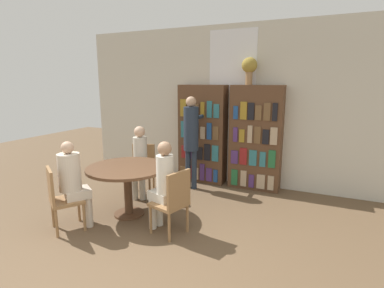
{
  "coord_description": "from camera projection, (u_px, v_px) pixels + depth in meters",
  "views": [
    {
      "loc": [
        1.7,
        -2.05,
        1.95
      ],
      "look_at": [
        -0.11,
        1.91,
        1.05
      ],
      "focal_mm": 28.0,
      "sensor_mm": 36.0,
      "label": 1
    }
  ],
  "objects": [
    {
      "name": "chair_near_camera",
      "position": [
        60.0,
        196.0,
        3.93
      ],
      "size": [
        0.55,
        0.55,
        0.87
      ],
      "rotation": [
        0.0,
        0.0,
        -0.59
      ],
      "color": "olive",
      "rests_on": "ground_plane"
    },
    {
      "name": "librarian_standing",
      "position": [
        191.0,
        134.0,
        5.43
      ],
      "size": [
        0.27,
        0.54,
        1.7
      ],
      "color": "#232D3D",
      "rests_on": "ground_plane"
    },
    {
      "name": "seated_reader_left",
      "position": [
        140.0,
        158.0,
        5.09
      ],
      "size": [
        0.33,
        0.38,
        1.23
      ],
      "rotation": [
        0.0,
        0.0,
        -2.79
      ],
      "color": "beige",
      "rests_on": "ground_plane"
    },
    {
      "name": "ground_plane",
      "position": [
        121.0,
        286.0,
        2.91
      ],
      "size": [
        16.0,
        16.0,
        0.0
      ],
      "primitive_type": "plane",
      "color": "brown"
    },
    {
      "name": "seated_reader_back",
      "position": [
        73.0,
        179.0,
        3.98
      ],
      "size": [
        0.41,
        0.42,
        1.2
      ],
      "rotation": [
        0.0,
        0.0,
        -0.59
      ],
      "color": "beige",
      "rests_on": "ground_plane"
    },
    {
      "name": "chair_left_side",
      "position": [
        143.0,
        167.0,
        5.31
      ],
      "size": [
        0.51,
        0.51,
        0.87
      ],
      "rotation": [
        0.0,
        0.0,
        -2.79
      ],
      "color": "olive",
      "rests_on": "ground_plane"
    },
    {
      "name": "wall_back",
      "position": [
        232.0,
        106.0,
        5.73
      ],
      "size": [
        6.4,
        0.07,
        3.0
      ],
      "color": "beige",
      "rests_on": "ground_plane"
    },
    {
      "name": "flower_vase",
      "position": [
        249.0,
        67.0,
        5.27
      ],
      "size": [
        0.27,
        0.27,
        0.48
      ],
      "color": "#997047",
      "rests_on": "bookshelf_right"
    },
    {
      "name": "chair_far_side",
      "position": [
        173.0,
        200.0,
        3.82
      ],
      "size": [
        0.49,
        0.49,
        0.87
      ],
      "rotation": [
        0.0,
        0.0,
        1.29
      ],
      "color": "olive",
      "rests_on": "ground_plane"
    },
    {
      "name": "seated_reader_right",
      "position": [
        163.0,
        182.0,
        3.9
      ],
      "size": [
        0.37,
        0.3,
        1.22
      ],
      "rotation": [
        0.0,
        0.0,
        1.29
      ],
      "color": "silver",
      "rests_on": "ground_plane"
    },
    {
      "name": "bookshelf_left",
      "position": [
        203.0,
        134.0,
        5.88
      ],
      "size": [
        0.93,
        0.34,
        1.9
      ],
      "color": "brown",
      "rests_on": "ground_plane"
    },
    {
      "name": "reading_table",
      "position": [
        127.0,
        175.0,
        4.38
      ],
      "size": [
        1.17,
        1.17,
        0.75
      ],
      "color": "brown",
      "rests_on": "ground_plane"
    },
    {
      "name": "bookshelf_right",
      "position": [
        256.0,
        138.0,
        5.45
      ],
      "size": [
        0.93,
        0.34,
        1.9
      ],
      "color": "brown",
      "rests_on": "ground_plane"
    }
  ]
}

